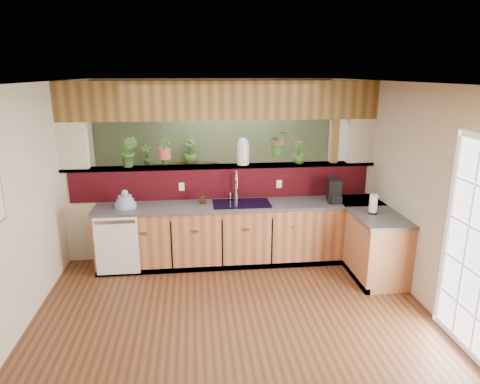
{
  "coord_description": "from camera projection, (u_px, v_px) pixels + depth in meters",
  "views": [
    {
      "loc": [
        -0.4,
        -4.84,
        2.72
      ],
      "look_at": [
        0.2,
        0.7,
        1.15
      ],
      "focal_mm": 32.0,
      "sensor_mm": 36.0,
      "label": 1
    }
  ],
  "objects": [
    {
      "name": "shelving_console",
      "position": [
        178.0,
        190.0,
        8.31
      ],
      "size": [
        1.59,
        0.9,
        1.02
      ],
      "primitive_type": "cube",
      "rotation": [
        0.0,
        0.0,
        0.34
      ],
      "color": "black",
      "rests_on": "ground"
    },
    {
      "name": "hanging_plant_b",
      "position": [
        279.0,
        132.0,
        6.28
      ],
      "size": [
        0.4,
        0.37,
        0.48
      ],
      "color": "brown",
      "rests_on": "header_beam"
    },
    {
      "name": "ground",
      "position": [
        230.0,
        295.0,
        5.41
      ],
      "size": [
        4.6,
        7.0,
        0.01
      ],
      "primitive_type": "cube",
      "color": "#502D18",
      "rests_on": "ground"
    },
    {
      "name": "french_door",
      "position": [
        476.0,
        252.0,
        4.12
      ],
      "size": [
        0.06,
        1.02,
        2.16
      ],
      "primitive_type": "cube",
      "color": "white",
      "rests_on": "ground"
    },
    {
      "name": "dish_stack",
      "position": [
        125.0,
        202.0,
        5.91
      ],
      "size": [
        0.3,
        0.3,
        0.26
      ],
      "color": "#8B9AB3",
      "rests_on": "countertop"
    },
    {
      "name": "floor_plant",
      "position": [
        260.0,
        204.0,
        7.86
      ],
      "size": [
        0.7,
        0.62,
        0.75
      ],
      "primitive_type": "imported",
      "rotation": [
        0.0,
        0.0,
        0.06
      ],
      "color": "#305C20",
      "rests_on": "ground"
    },
    {
      "name": "hanging_plant_a",
      "position": [
        164.0,
        143.0,
        6.14
      ],
      "size": [
        0.23,
        0.19,
        0.55
      ],
      "color": "brown",
      "rests_on": "header_beam"
    },
    {
      "name": "coffee_maker",
      "position": [
        334.0,
        192.0,
        6.16
      ],
      "size": [
        0.18,
        0.3,
        0.33
      ],
      "rotation": [
        0.0,
        0.0,
        -0.18
      ],
      "color": "black",
      "rests_on": "countertop"
    },
    {
      "name": "wall_left",
      "position": [
        27.0,
        202.0,
        4.82
      ],
      "size": [
        0.02,
        7.0,
        2.6
      ],
      "primitive_type": "cube",
      "color": "beige",
      "rests_on": "ground"
    },
    {
      "name": "faucet",
      "position": [
        236.0,
        185.0,
        6.2
      ],
      "size": [
        0.2,
        0.2,
        0.45
      ],
      "color": "#B7B7B2",
      "rests_on": "countertop"
    },
    {
      "name": "ledge_plant_left",
      "position": [
        129.0,
        152.0,
        6.12
      ],
      "size": [
        0.28,
        0.24,
        0.45
      ],
      "primitive_type": "imported",
      "rotation": [
        0.0,
        0.0,
        -0.18
      ],
      "color": "#305C20",
      "rests_on": "pass_through_ledge"
    },
    {
      "name": "countertop",
      "position": [
        282.0,
        234.0,
        6.21
      ],
      "size": [
        4.14,
        1.52,
        0.9
      ],
      "color": "#9B5A35",
      "rests_on": "ground"
    },
    {
      "name": "ledge_plant_right",
      "position": [
        299.0,
        152.0,
        6.4
      ],
      "size": [
        0.21,
        0.21,
        0.34
      ],
      "primitive_type": "imported",
      "rotation": [
        0.0,
        0.0,
        0.11
      ],
      "color": "#305C20",
      "rests_on": "pass_through_ledge"
    },
    {
      "name": "shelf_plant_b",
      "position": [
        190.0,
        151.0,
        8.13
      ],
      "size": [
        0.3,
        0.3,
        0.5
      ],
      "primitive_type": "imported",
      "rotation": [
        0.0,
        0.0,
        -0.1
      ],
      "color": "#305C20",
      "rests_on": "shelving_console"
    },
    {
      "name": "navy_sink",
      "position": [
        241.0,
        209.0,
        6.15
      ],
      "size": [
        0.82,
        0.5,
        0.18
      ],
      "color": "black",
      "rests_on": "countertop"
    },
    {
      "name": "paper_towel",
      "position": [
        373.0,
        204.0,
        5.67
      ],
      "size": [
        0.13,
        0.13,
        0.28
      ],
      "color": "black",
      "rests_on": "countertop"
    },
    {
      "name": "wall_right",
      "position": [
        414.0,
        191.0,
        5.3
      ],
      "size": [
        0.02,
        7.0,
        2.6
      ],
      "primitive_type": "cube",
      "color": "beige",
      "rests_on": "ground"
    },
    {
      "name": "ceiling",
      "position": [
        229.0,
        83.0,
        4.7
      ],
      "size": [
        4.6,
        7.0,
        0.01
      ],
      "primitive_type": "cube",
      "color": "brown",
      "rests_on": "ground"
    },
    {
      "name": "sage_backwall",
      "position": [
        215.0,
        147.0,
        8.39
      ],
      "size": [
        4.55,
        0.02,
        2.55
      ],
      "primitive_type": "cube",
      "color": "#4C5D3F",
      "rests_on": "ground"
    },
    {
      "name": "pass_through_partition",
      "position": [
        224.0,
        178.0,
        6.38
      ],
      "size": [
        4.6,
        0.21,
        2.6
      ],
      "color": "beige",
      "rests_on": "ground"
    },
    {
      "name": "glass_jar",
      "position": [
        243.0,
        151.0,
        6.3
      ],
      "size": [
        0.18,
        0.18,
        0.4
      ],
      "color": "silver",
      "rests_on": "pass_through_ledge"
    },
    {
      "name": "shelf_plant_a",
      "position": [
        146.0,
        155.0,
        8.05
      ],
      "size": [
        0.24,
        0.2,
        0.4
      ],
      "primitive_type": "imported",
      "rotation": [
        0.0,
        0.0,
        0.29
      ],
      "color": "#305C20",
      "rests_on": "shelving_console"
    },
    {
      "name": "header_beam",
      "position": [
        221.0,
        101.0,
        6.07
      ],
      "size": [
        4.6,
        0.15,
        0.55
      ],
      "primitive_type": "cube",
      "color": "brown",
      "rests_on": "ground"
    },
    {
      "name": "soap_dispenser",
      "position": [
        203.0,
        197.0,
        6.1
      ],
      "size": [
        0.09,
        0.09,
        0.18
      ],
      "primitive_type": "imported",
      "rotation": [
        0.0,
        0.0,
        -0.09
      ],
      "color": "#352213",
      "rests_on": "countertop"
    },
    {
      "name": "wall_back",
      "position": [
        215.0,
        147.0,
        8.41
      ],
      "size": [
        4.6,
        0.02,
        2.6
      ],
      "primitive_type": "cube",
      "color": "beige",
      "rests_on": "ground"
    },
    {
      "name": "pass_through_ledge",
      "position": [
        222.0,
        166.0,
        6.33
      ],
      "size": [
        4.6,
        0.21,
        0.04
      ],
      "primitive_type": "cube",
      "color": "brown",
      "rests_on": "ground"
    },
    {
      "name": "dishwasher",
      "position": [
        117.0,
        246.0,
        5.77
      ],
      "size": [
        0.58,
        0.03,
        0.82
      ],
      "color": "white",
      "rests_on": "ground"
    }
  ]
}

